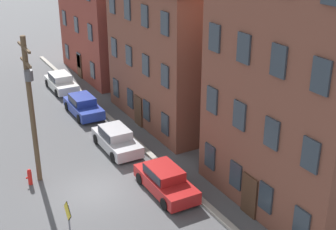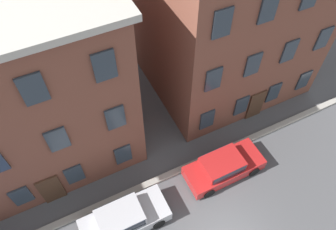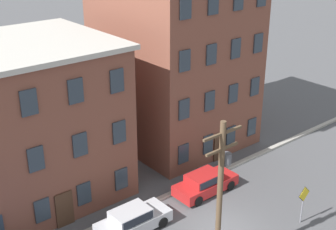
{
  "view_description": "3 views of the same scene",
  "coord_description": "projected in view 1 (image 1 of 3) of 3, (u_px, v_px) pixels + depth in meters",
  "views": [
    {
      "loc": [
        21.16,
        -7.19,
        13.76
      ],
      "look_at": [
        1.31,
        3.82,
        4.23
      ],
      "focal_mm": 50.0,
      "sensor_mm": 36.0,
      "label": 1
    },
    {
      "loc": [
        -4.72,
        -3.15,
        16.72
      ],
      "look_at": [
        -0.63,
        5.17,
        4.67
      ],
      "focal_mm": 35.0,
      "sensor_mm": 36.0,
      "label": 2
    },
    {
      "loc": [
        -16.74,
        -15.49,
        16.76
      ],
      "look_at": [
        0.14,
        5.04,
        5.44
      ],
      "focal_mm": 50.0,
      "sensor_mm": 36.0,
      "label": 3
    }
  ],
  "objects": [
    {
      "name": "fire_hydrant",
      "position": [
        30.0,
        177.0,
        26.08
      ],
      "size": [
        0.24,
        0.34,
        0.96
      ],
      "color": "red",
      "rests_on": "ground_plane"
    },
    {
      "name": "utility_pole",
      "position": [
        31.0,
        103.0,
        24.9
      ],
      "size": [
        2.4,
        0.44,
        8.34
      ],
      "color": "brown",
      "rests_on": "ground_plane"
    },
    {
      "name": "car_white",
      "position": [
        61.0,
        81.0,
        40.55
      ],
      "size": [
        4.4,
        1.92,
        1.43
      ],
      "color": "silver",
      "rests_on": "ground_plane"
    },
    {
      "name": "car_red",
      "position": [
        165.0,
        179.0,
        25.3
      ],
      "size": [
        4.4,
        1.92,
        1.43
      ],
      "color": "#B21E1E",
      "rests_on": "ground_plane"
    },
    {
      "name": "ground_plane",
      "position": [
        96.0,
        191.0,
        25.6
      ],
      "size": [
        200.0,
        200.0,
        0.0
      ],
      "primitive_type": "plane",
      "color": "#4C4C4F"
    },
    {
      "name": "kerb_strip",
      "position": [
        167.0,
        170.0,
        27.58
      ],
      "size": [
        56.0,
        0.36,
        0.16
      ],
      "primitive_type": "cube",
      "color": "#9E998E",
      "rests_on": "ground_plane"
    },
    {
      "name": "car_blue",
      "position": [
        83.0,
        105.0,
        35.45
      ],
      "size": [
        4.4,
        1.92,
        1.43
      ],
      "color": "#233899",
      "rests_on": "ground_plane"
    },
    {
      "name": "car_silver",
      "position": [
        116.0,
        138.0,
        30.01
      ],
      "size": [
        4.4,
        1.92,
        1.43
      ],
      "color": "#B7B7BC",
      "rests_on": "ground_plane"
    },
    {
      "name": "apartment_corner",
      "position": [
        137.0,
        17.0,
        44.77
      ],
      "size": [
        11.16,
        12.44,
        10.25
      ],
      "color": "brown",
      "rests_on": "ground_plane"
    },
    {
      "name": "apartment_midblock",
      "position": [
        195.0,
        49.0,
        33.97
      ],
      "size": [
        11.15,
        9.72,
        10.01
      ],
      "color": "brown",
      "rests_on": "ground_plane"
    },
    {
      "name": "caution_sign",
      "position": [
        68.0,
        217.0,
        20.55
      ],
      "size": [
        1.02,
        0.08,
        2.49
      ],
      "color": "slate",
      "rests_on": "ground_plane"
    }
  ]
}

